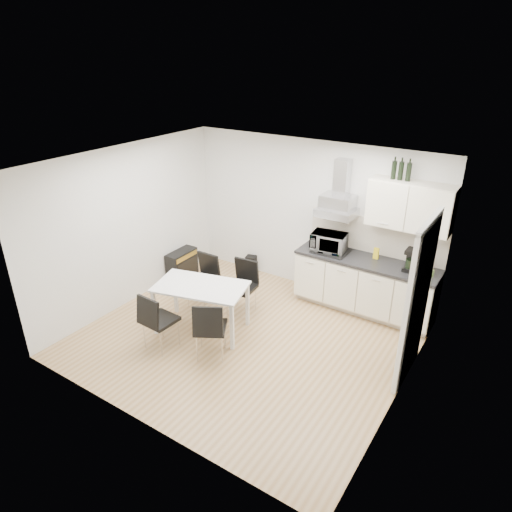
{
  "coord_description": "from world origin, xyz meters",
  "views": [
    {
      "loc": [
        3.2,
        -4.6,
        3.94
      ],
      "look_at": [
        -0.15,
        0.54,
        1.1
      ],
      "focal_mm": 32.0,
      "sensor_mm": 36.0,
      "label": 1
    }
  ],
  "objects": [
    {
      "name": "wall_front",
      "position": [
        0.0,
        -2.0,
        1.3
      ],
      "size": [
        4.5,
        0.1,
        2.6
      ],
      "primitive_type": "cube",
      "color": "silver",
      "rests_on": "ground"
    },
    {
      "name": "floor_speaker",
      "position": [
        -1.15,
        1.9,
        0.16
      ],
      "size": [
        0.22,
        0.21,
        0.31
      ],
      "primitive_type": "cube",
      "rotation": [
        0.0,
        0.0,
        0.25
      ],
      "color": "black",
      "rests_on": "ground"
    },
    {
      "name": "chair_near_right",
      "position": [
        -0.17,
        -0.57,
        0.44
      ],
      "size": [
        0.63,
        0.65,
        0.88
      ],
      "primitive_type": null,
      "rotation": [
        0.0,
        0.0,
        0.52
      ],
      "color": "black",
      "rests_on": "ground"
    },
    {
      "name": "doorway",
      "position": [
        2.21,
        0.55,
        1.05
      ],
      "size": [
        0.08,
        1.04,
        2.1
      ],
      "primitive_type": "cube",
      "color": "white",
      "rests_on": "ground"
    },
    {
      "name": "guitar_amp",
      "position": [
        -2.1,
        1.01,
        0.26
      ],
      "size": [
        0.28,
        0.63,
        0.52
      ],
      "rotation": [
        0.0,
        0.0,
        0.01
      ],
      "color": "black",
      "rests_on": "ground"
    },
    {
      "name": "wall_left",
      "position": [
        -2.25,
        0.0,
        1.3
      ],
      "size": [
        0.1,
        4.0,
        2.6
      ],
      "primitive_type": "cube",
      "color": "silver",
      "rests_on": "ground"
    },
    {
      "name": "dining_table",
      "position": [
        -0.68,
        -0.14,
        0.66
      ],
      "size": [
        1.47,
        1.07,
        0.75
      ],
      "rotation": [
        0.0,
        0.0,
        0.26
      ],
      "color": "white",
      "rests_on": "ground"
    },
    {
      "name": "chair_near_left",
      "position": [
        -0.88,
        -0.81,
        0.44
      ],
      "size": [
        0.46,
        0.52,
        0.88
      ],
      "primitive_type": null,
      "rotation": [
        0.0,
        0.0,
        -0.05
      ],
      "color": "black",
      "rests_on": "ground"
    },
    {
      "name": "wall_back",
      "position": [
        0.0,
        2.0,
        1.3
      ],
      "size": [
        4.5,
        0.1,
        2.6
      ],
      "primitive_type": "cube",
      "color": "silver",
      "rests_on": "ground"
    },
    {
      "name": "wall_right",
      "position": [
        2.25,
        0.0,
        1.3
      ],
      "size": [
        0.1,
        4.0,
        2.6
      ],
      "primitive_type": "cube",
      "color": "silver",
      "rests_on": "ground"
    },
    {
      "name": "kitchenette",
      "position": [
        1.18,
        1.73,
        0.83
      ],
      "size": [
        2.22,
        0.64,
        2.52
      ],
      "color": "beige",
      "rests_on": "ground"
    },
    {
      "name": "ground",
      "position": [
        0.0,
        0.0,
        0.0
      ],
      "size": [
        4.5,
        4.5,
        0.0
      ],
      "primitive_type": "plane",
      "color": "tan",
      "rests_on": "ground"
    },
    {
      "name": "ceiling",
      "position": [
        0.0,
        0.0,
        2.6
      ],
      "size": [
        4.5,
        4.5,
        0.0
      ],
      "primitive_type": "plane",
      "color": "white",
      "rests_on": "wall_back"
    },
    {
      "name": "chair_far_right",
      "position": [
        -0.46,
        0.57,
        0.44
      ],
      "size": [
        0.49,
        0.55,
        0.88
      ],
      "primitive_type": null,
      "rotation": [
        0.0,
        0.0,
        3.26
      ],
      "color": "black",
      "rests_on": "ground"
    },
    {
      "name": "chair_far_left",
      "position": [
        -1.12,
        0.41,
        0.44
      ],
      "size": [
        0.44,
        0.5,
        0.88
      ],
      "primitive_type": null,
      "rotation": [
        0.0,
        0.0,
        3.14
      ],
      "color": "black",
      "rests_on": "ground"
    }
  ]
}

